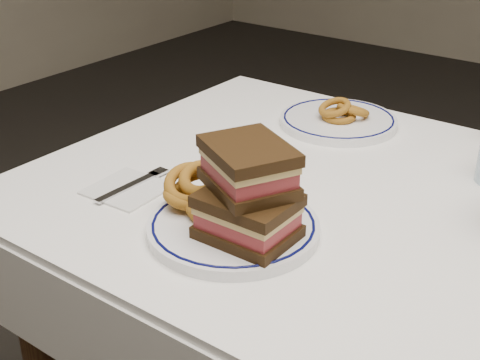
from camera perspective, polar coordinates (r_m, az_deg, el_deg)
The scene contains 8 objects.
dining_table at distance 1.17m, azimuth 12.37°, elevation -7.13°, with size 1.27×0.87×0.75m.
main_plate at distance 1.02m, azimuth -0.57°, elevation -4.02°, with size 0.26×0.26×0.02m.
reuben_sandwich at distance 0.96m, azimuth 0.70°, elevation -1.00°, with size 0.17×0.16×0.14m.
onion_rings_main at distance 1.05m, azimuth -3.81°, elevation -0.87°, with size 0.13×0.10×0.09m.
ketchup_ramekin at distance 1.09m, azimuth -0.86°, elevation -0.55°, with size 0.06×0.06×0.03m.
far_plate at distance 1.44m, azimuth 8.39°, elevation 5.04°, with size 0.25×0.25×0.02m.
onion_rings_far at distance 1.43m, azimuth 8.72°, elevation 5.82°, with size 0.10×0.10×0.05m.
napkin_fork at distance 1.17m, azimuth -9.44°, elevation -0.67°, with size 0.13×0.16×0.01m.
Camera 1 is at (0.37, -0.91, 1.28)m, focal length 50.00 mm.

